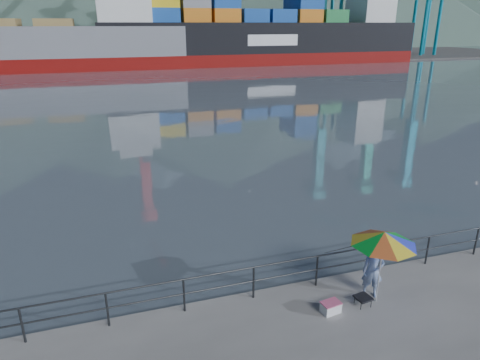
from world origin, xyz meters
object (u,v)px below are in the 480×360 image
beach_umbrella (384,238)px  container_ship (271,32)px  cooler_bag (331,308)px  bulk_carrier (31,45)px  fisherman (373,271)px

beach_umbrella → container_ship: container_ship is taller
cooler_bag → beach_umbrella: bearing=-6.8°
beach_umbrella → cooler_bag: beach_umbrella is taller
cooler_bag → bulk_carrier: size_ratio=0.01×
fisherman → cooler_bag: size_ratio=3.29×
fisherman → bulk_carrier: (-17.28, 73.85, 3.25)m
beach_umbrella → container_ship: bearing=70.5°
fisherman → bulk_carrier: 75.91m
cooler_bag → container_ship: 80.34m
bulk_carrier → container_ship: container_ship is taller
fisherman → cooler_bag: 1.66m
bulk_carrier → container_ship: size_ratio=0.88×
fisherman → cooler_bag: bearing=-142.6°
fisherman → container_ship: 79.46m
fisherman → beach_umbrella: size_ratio=0.75×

